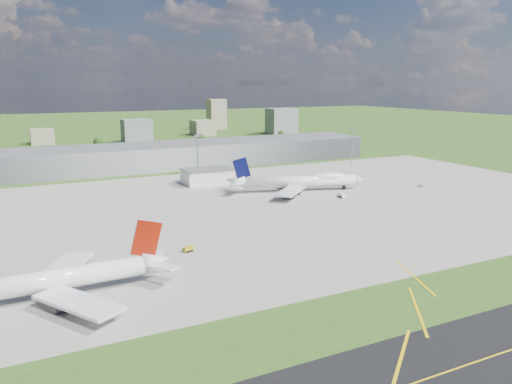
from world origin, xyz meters
name	(u,v)px	position (x,y,z in m)	size (l,w,h in m)	color
ground	(165,171)	(0.00, 150.00, 0.00)	(1400.00, 1400.00, 0.00)	#335219
apron	(255,207)	(10.00, 40.00, 0.04)	(360.00, 190.00, 0.08)	#99968B
terminal	(158,156)	(0.00, 165.00, 7.50)	(300.00, 42.00, 15.00)	gray
ops_building	(207,177)	(10.00, 100.00, 4.00)	(26.00, 16.00, 8.00)	silver
mast_center	(197,149)	(10.00, 115.00, 17.71)	(3.50, 2.00, 25.90)	gray
mast_east	(352,140)	(120.00, 115.00, 17.71)	(3.50, 2.00, 25.90)	gray
airliner_red_twin	(48,282)	(-81.20, -24.84, 4.89)	(66.85, 52.21, 18.38)	silver
airliner_blue_quad	(300,181)	(46.27, 60.04, 5.16)	(69.47, 53.33, 18.56)	silver
tug_yellow	(188,249)	(-36.85, -5.28, 0.87)	(3.68, 2.75, 1.66)	#C7A50B
van_white_near	(342,195)	(56.71, 38.33, 1.16)	(2.28, 4.52, 2.29)	white
van_white_far	(423,185)	(112.31, 40.48, 1.12)	(4.46, 4.17, 2.21)	silver
bldg_cw	(42,136)	(-60.00, 340.00, 7.00)	(20.00, 18.00, 14.00)	gray
bldg_c	(137,131)	(20.00, 310.00, 11.00)	(26.00, 20.00, 22.00)	slate
bldg_ce	(203,128)	(100.00, 350.00, 8.00)	(22.00, 24.00, 16.00)	gray
bldg_e	(282,121)	(180.00, 320.00, 14.00)	(30.00, 22.00, 28.00)	slate
bldg_tall_e	(216,114)	(140.00, 410.00, 18.00)	(20.00, 18.00, 36.00)	gray
tree_c	(98,142)	(-20.00, 280.00, 5.84)	(8.10, 8.10, 9.90)	#382314
tree_e	(201,138)	(70.00, 275.00, 5.51)	(7.65, 7.65, 9.35)	#382314
tree_far_e	(281,134)	(160.00, 285.00, 4.53)	(6.30, 6.30, 7.70)	#382314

